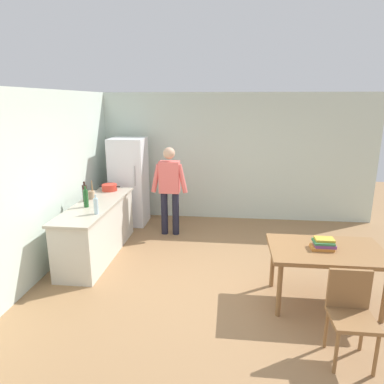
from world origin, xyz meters
TOP-DOWN VIEW (x-y plane):
  - ground_plane at (0.00, 0.00)m, footprint 14.00×14.00m
  - wall_back at (0.00, 3.00)m, footprint 6.40×0.12m
  - wall_left at (-2.60, 0.20)m, footprint 0.12×5.60m
  - kitchen_counter at (-2.00, 0.80)m, footprint 0.64×2.20m
  - refrigerator at (-1.90, 2.40)m, footprint 0.70×0.67m
  - person at (-0.95, 1.85)m, footprint 0.70×0.22m
  - dining_table at (1.40, -0.30)m, footprint 1.40×0.90m
  - chair at (1.40, -1.27)m, footprint 0.42×0.42m
  - cooking_pot at (-2.05, 1.64)m, footprint 0.40×0.28m
  - utensil_jar at (-2.17, 1.06)m, footprint 0.11×0.11m
  - bottle_water_clear at (-1.78, 0.28)m, footprint 0.07×0.07m
  - bottle_wine_green at (-2.07, 0.60)m, footprint 0.08×0.08m
  - bottle_wine_dark at (-2.22, 0.90)m, footprint 0.08×0.08m
  - book_stack at (1.35, -0.30)m, footprint 0.29×0.20m

SIDE VIEW (x-z plane):
  - ground_plane at x=0.00m, z-range 0.00..0.00m
  - kitchen_counter at x=-2.00m, z-range 0.00..0.90m
  - chair at x=1.40m, z-range 0.08..0.99m
  - dining_table at x=1.40m, z-range 0.30..1.05m
  - book_stack at x=1.35m, z-range 0.75..0.88m
  - refrigerator at x=-1.90m, z-range 0.00..1.80m
  - cooking_pot at x=-2.05m, z-range 0.90..1.02m
  - person at x=-0.95m, z-range 0.13..1.83m
  - utensil_jar at x=-2.17m, z-range 0.82..1.14m
  - bottle_water_clear at x=-1.78m, z-range 0.88..1.18m
  - bottle_wine_green at x=-2.07m, z-range 0.88..1.22m
  - bottle_wine_dark at x=-2.22m, z-range 0.88..1.22m
  - wall_back at x=0.00m, z-range 0.00..2.70m
  - wall_left at x=-2.60m, z-range 0.00..2.70m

